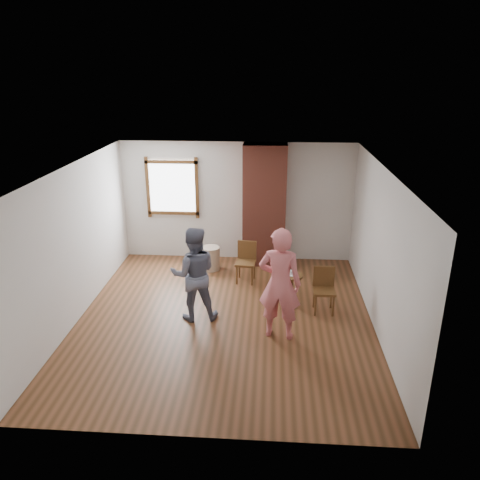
% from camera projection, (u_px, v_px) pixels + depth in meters
% --- Properties ---
extents(ground, '(5.50, 5.50, 0.00)m').
position_uv_depth(ground, '(225.00, 318.00, 8.04)').
color(ground, brown).
rests_on(ground, ground).
extents(room_shell, '(5.04, 5.52, 2.62)m').
position_uv_depth(room_shell, '(224.00, 208.00, 7.98)').
color(room_shell, silver).
rests_on(room_shell, ground).
extents(brick_chimney, '(0.90, 0.50, 2.60)m').
position_uv_depth(brick_chimney, '(264.00, 206.00, 9.88)').
color(brick_chimney, '#9E4938').
rests_on(brick_chimney, ground).
extents(stoneware_crock, '(0.49, 0.49, 0.50)m').
position_uv_depth(stoneware_crock, '(211.00, 258.00, 9.91)').
color(stoneware_crock, tan).
rests_on(stoneware_crock, ground).
extents(dark_pot, '(0.18, 0.18, 0.16)m').
position_uv_depth(dark_pot, '(194.00, 260.00, 10.27)').
color(dark_pot, black).
rests_on(dark_pot, ground).
extents(dining_chair_left, '(0.42, 0.42, 0.81)m').
position_uv_depth(dining_chair_left, '(246.00, 259.00, 9.32)').
color(dining_chair_left, brown).
rests_on(dining_chair_left, ground).
extents(dining_chair_right, '(0.38, 0.38, 0.80)m').
position_uv_depth(dining_chair_right, '(324.00, 287.00, 8.17)').
color(dining_chair_right, brown).
rests_on(dining_chair_right, ground).
extents(side_table, '(0.40, 0.40, 0.60)m').
position_uv_depth(side_table, '(291.00, 285.00, 8.37)').
color(side_table, brown).
rests_on(side_table, ground).
extents(cake_plate, '(0.18, 0.18, 0.01)m').
position_uv_depth(cake_plate, '(292.00, 274.00, 8.29)').
color(cake_plate, white).
rests_on(cake_plate, side_table).
extents(cake_slice, '(0.08, 0.07, 0.06)m').
position_uv_depth(cake_slice, '(292.00, 273.00, 8.28)').
color(cake_slice, silver).
rests_on(cake_slice, cake_plate).
extents(man, '(0.89, 0.75, 1.64)m').
position_uv_depth(man, '(194.00, 274.00, 7.80)').
color(man, '#131B35').
rests_on(man, ground).
extents(person_pink, '(0.73, 0.54, 1.83)m').
position_uv_depth(person_pink, '(280.00, 284.00, 7.22)').
color(person_pink, '#DE6F74').
rests_on(person_pink, ground).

